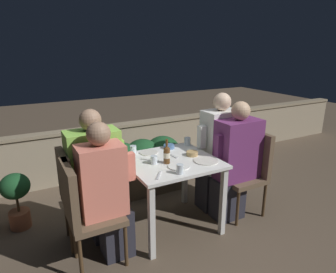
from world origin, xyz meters
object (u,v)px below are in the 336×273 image
Objects in this scene: person_coral_top at (106,193)px; potted_plant at (16,195)px; chair_left_far at (77,191)px; chair_right_far at (231,159)px; person_green_blouse at (98,177)px; person_white_polo at (218,152)px; person_purple_stripe at (235,162)px; chair_right_near at (249,166)px; beer_bottle at (167,154)px; chair_left_near at (83,207)px.

person_coral_top is 2.09× the size of potted_plant.
chair_right_far is at bearing -0.66° from chair_left_far.
person_green_blouse is at bearing 179.25° from chair_right_far.
chair_right_far is (1.55, 0.28, -0.08)m from person_coral_top.
person_coral_top is 1.38m from person_white_polo.
person_purple_stripe is 0.32m from chair_right_far.
person_green_blouse is 1.01× the size of person_purple_stripe.
chair_right_near is 3.89× the size of beer_bottle.
chair_left_near is 0.75× the size of person_coral_top.
chair_right_near is 1.56× the size of potted_plant.
person_coral_top is 1.38m from person_purple_stripe.
beer_bottle reaches higher than potted_plant.
person_white_polo reaches higher than chair_right_near.
chair_left_far is 0.76m from potted_plant.
person_white_polo is (-0.20, 0.00, 0.12)m from chair_right_far.
person_white_polo reaches higher than beer_bottle.
chair_left_near and chair_right_near have the same top height.
beer_bottle is at bearing 175.55° from chair_right_near.
chair_right_far is at bearing -0.75° from person_green_blouse.
chair_left_far is at bearing 171.04° from chair_right_near.
beer_bottle reaches higher than chair_right_near.
person_white_polo reaches higher than chair_right_far.
chair_right_far is (0.17, 0.26, -0.09)m from person_purple_stripe.
chair_left_far is 1.00× the size of chair_right_far.
chair_left_near is 1.00× the size of chair_left_far.
chair_left_near is 0.22m from person_coral_top.
person_coral_top is 1.34× the size of chair_right_far.
chair_left_far is at bearing 179.25° from person_white_polo.
person_coral_top is at bearing -179.19° from person_purple_stripe.
person_white_polo is at bearing -0.75° from chair_left_far.
chair_left_far is 1.54m from person_white_polo.
person_white_polo is at bearing 131.74° from chair_right_near.
chair_left_far is 1.56× the size of potted_plant.
potted_plant is at bearing 165.40° from chair_right_far.
chair_left_far is 1.79m from chair_right_near.
chair_left_near is 0.70× the size of person_white_polo.
chair_left_far is at bearing 179.34° from chair_right_far.
potted_plant is (-0.49, 0.56, -0.18)m from chair_left_far.
person_purple_stripe is at bearing -180.00° from chair_right_near.
person_coral_top reaches higher than beer_bottle.
beer_bottle is at bearing -30.60° from potted_plant.
person_purple_stripe is 5.36× the size of beer_bottle.
chair_left_near is 1.00× the size of chair_right_near.
chair_left_near is 1.00× the size of chair_right_far.
potted_plant is (-0.67, 0.86, -0.26)m from person_coral_top.
person_purple_stripe is 0.26m from person_white_polo.
beer_bottle is (0.80, -0.20, 0.28)m from chair_left_far.
person_green_blouse is 1.34m from person_white_polo.
chair_left_far is 0.73× the size of person_purple_stripe.
person_coral_top is 1.34× the size of chair_right_near.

